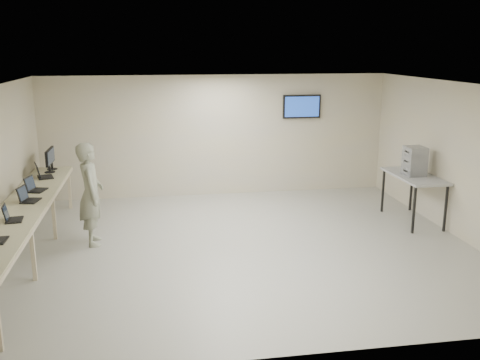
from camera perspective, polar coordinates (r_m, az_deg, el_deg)
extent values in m
cube|color=#A5A498|center=(9.49, 0.20, -7.04)|extent=(8.00, 7.00, 0.01)
cube|color=silver|center=(8.88, 0.21, 10.08)|extent=(8.00, 7.00, 0.01)
cube|color=#BDB6A9|center=(12.48, -2.46, 4.74)|extent=(8.00, 0.01, 2.80)
cube|color=#BDB6A9|center=(5.79, 5.97, -6.36)|extent=(8.00, 0.01, 2.80)
cube|color=#BDB6A9|center=(10.50, 22.30, 1.92)|extent=(0.01, 7.00, 2.80)
cube|color=black|center=(12.77, 6.55, 7.81)|extent=(0.15, 0.04, 0.15)
cube|color=black|center=(12.73, 6.60, 7.79)|extent=(0.90, 0.06, 0.55)
cube|color=#193C98|center=(12.70, 6.64, 7.77)|extent=(0.82, 0.01, 0.47)
cube|color=beige|center=(9.34, -22.17, -2.77)|extent=(0.75, 6.00, 0.04)
cube|color=beige|center=(9.27, -19.90, -2.88)|extent=(0.02, 6.00, 0.06)
cube|color=beige|center=(8.58, -21.21, -7.30)|extent=(0.06, 0.06, 0.86)
cube|color=beige|center=(10.37, -22.51, -3.78)|extent=(0.06, 0.06, 0.86)
cube|color=beige|center=(10.25, -19.24, -3.70)|extent=(0.06, 0.06, 0.86)
cube|color=beige|center=(12.21, -20.52, -1.02)|extent=(0.06, 0.06, 0.86)
cube|color=beige|center=(12.10, -17.73, -0.92)|extent=(0.06, 0.06, 0.86)
cube|color=black|center=(8.64, -22.93, -3.95)|extent=(0.26, 0.34, 0.02)
cube|color=black|center=(8.63, -23.75, -3.18)|extent=(0.09, 0.31, 0.23)
cube|color=#172131|center=(8.63, -23.67, -3.18)|extent=(0.07, 0.27, 0.19)
cube|color=black|center=(9.59, -21.41, -2.08)|extent=(0.31, 0.38, 0.02)
cube|color=black|center=(9.59, -22.20, -1.33)|extent=(0.13, 0.33, 0.24)
cube|color=#172131|center=(9.58, -22.12, -1.33)|extent=(0.10, 0.29, 0.20)
cube|color=black|center=(10.24, -20.77, -1.04)|extent=(0.33, 0.40, 0.02)
cube|color=black|center=(10.23, -21.52, -0.33)|extent=(0.14, 0.33, 0.25)
cube|color=#172131|center=(10.23, -21.44, -0.33)|extent=(0.12, 0.29, 0.21)
cube|color=black|center=(11.23, -20.04, 0.29)|extent=(0.37, 0.44, 0.02)
cube|color=black|center=(11.22, -20.79, 1.00)|extent=(0.17, 0.36, 0.27)
cube|color=#172131|center=(11.22, -20.71, 1.01)|extent=(0.14, 0.32, 0.23)
cylinder|color=black|center=(11.67, -19.63, 0.81)|extent=(0.21, 0.21, 0.02)
cube|color=black|center=(11.65, -19.66, 1.25)|extent=(0.04, 0.03, 0.17)
cube|color=black|center=(11.61, -19.75, 2.25)|extent=(0.05, 0.47, 0.31)
cube|color=#172131|center=(11.60, -19.61, 2.26)|extent=(0.00, 0.43, 0.27)
cylinder|color=black|center=(11.94, -19.39, 1.12)|extent=(0.21, 0.21, 0.02)
cube|color=black|center=(11.93, -19.43, 1.55)|extent=(0.04, 0.03, 0.17)
cube|color=black|center=(11.89, -19.51, 2.53)|extent=(0.05, 0.47, 0.31)
cube|color=#172131|center=(11.88, -19.37, 2.53)|extent=(0.00, 0.43, 0.27)
imported|color=gray|center=(9.69, -15.63, -1.45)|extent=(0.53, 0.72, 1.82)
cube|color=#9C9C9C|center=(11.10, 18.11, 0.40)|extent=(0.74, 1.58, 0.04)
cube|color=black|center=(10.49, 18.07, -3.07)|extent=(0.04, 0.04, 0.91)
cube|color=black|center=(11.68, 15.01, -1.13)|extent=(0.04, 0.04, 0.91)
cube|color=black|center=(10.79, 21.09, -2.85)|extent=(0.04, 0.04, 0.91)
cube|color=black|center=(11.95, 17.80, -0.99)|extent=(0.04, 0.04, 0.91)
cube|color=gray|center=(11.07, 18.06, 0.98)|extent=(0.36, 0.40, 0.19)
cube|color=gray|center=(11.03, 18.14, 1.94)|extent=(0.36, 0.40, 0.19)
cube|color=gray|center=(10.99, 18.21, 2.91)|extent=(0.36, 0.40, 0.19)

